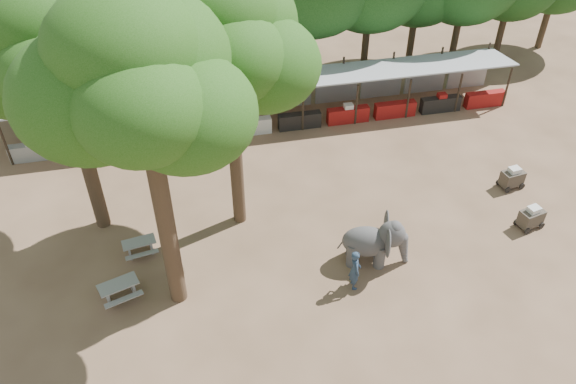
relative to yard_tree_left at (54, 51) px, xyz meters
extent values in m
plane|color=brown|center=(9.13, -7.19, -8.20)|extent=(100.00, 100.00, 0.00)
cube|color=#96989E|center=(9.13, 6.81, -5.70)|extent=(28.00, 2.99, 0.39)
cylinder|color=#2D2319|center=(-3.47, 5.46, -7.00)|extent=(0.12, 0.12, 2.40)
cylinder|color=#2D2319|center=(-3.47, 8.16, -6.80)|extent=(0.12, 0.12, 2.80)
cube|color=gray|center=(-3.47, 5.71, -7.75)|extent=(2.38, 0.50, 0.90)
cube|color=gray|center=(-3.47, 8.11, -7.20)|extent=(2.52, 0.12, 2.00)
cylinder|color=#2D2319|center=(-0.67, 5.46, -7.00)|extent=(0.12, 0.12, 2.40)
cylinder|color=#2D2319|center=(-0.67, 8.16, -6.80)|extent=(0.12, 0.12, 2.80)
cube|color=silver|center=(-0.67, 5.71, -7.75)|extent=(2.38, 0.50, 0.90)
cube|color=gray|center=(-0.67, 8.11, -7.20)|extent=(2.52, 0.12, 2.00)
cylinder|color=#2D2319|center=(2.13, 5.46, -7.00)|extent=(0.12, 0.12, 2.40)
cylinder|color=#2D2319|center=(2.13, 8.16, -6.80)|extent=(0.12, 0.12, 2.80)
cube|color=black|center=(2.13, 5.71, -7.75)|extent=(2.38, 0.50, 0.90)
cube|color=gray|center=(2.13, 8.11, -7.20)|extent=(2.52, 0.12, 2.00)
cylinder|color=#2D2319|center=(4.93, 5.46, -7.00)|extent=(0.12, 0.12, 2.40)
cylinder|color=#2D2319|center=(4.93, 8.16, -6.80)|extent=(0.12, 0.12, 2.80)
cube|color=silver|center=(4.93, 5.71, -7.75)|extent=(2.38, 0.50, 0.90)
cube|color=gray|center=(4.93, 8.11, -7.20)|extent=(2.52, 0.12, 2.00)
cylinder|color=#2D2319|center=(7.73, 5.46, -7.00)|extent=(0.12, 0.12, 2.40)
cylinder|color=#2D2319|center=(7.73, 8.16, -6.80)|extent=(0.12, 0.12, 2.80)
cube|color=silver|center=(7.73, 5.71, -7.75)|extent=(2.38, 0.50, 0.90)
cube|color=gray|center=(7.73, 8.11, -7.20)|extent=(2.52, 0.12, 2.00)
cylinder|color=#2D2319|center=(10.53, 5.46, -7.00)|extent=(0.12, 0.12, 2.40)
cylinder|color=#2D2319|center=(10.53, 8.16, -6.80)|extent=(0.12, 0.12, 2.80)
cube|color=black|center=(10.53, 5.71, -7.75)|extent=(2.38, 0.50, 0.90)
cube|color=gray|center=(10.53, 8.11, -7.20)|extent=(2.52, 0.12, 2.00)
cylinder|color=#2D2319|center=(13.33, 5.46, -7.00)|extent=(0.12, 0.12, 2.40)
cylinder|color=#2D2319|center=(13.33, 8.16, -6.80)|extent=(0.12, 0.12, 2.80)
cube|color=maroon|center=(13.33, 5.71, -7.75)|extent=(2.38, 0.50, 0.90)
cube|color=gray|center=(13.33, 8.11, -7.20)|extent=(2.52, 0.12, 2.00)
cylinder|color=#2D2319|center=(16.13, 5.46, -7.00)|extent=(0.12, 0.12, 2.40)
cylinder|color=#2D2319|center=(16.13, 8.16, -6.80)|extent=(0.12, 0.12, 2.80)
cube|color=maroon|center=(16.13, 5.71, -7.75)|extent=(2.38, 0.50, 0.90)
cube|color=gray|center=(16.13, 8.11, -7.20)|extent=(2.52, 0.12, 2.00)
cylinder|color=#2D2319|center=(18.93, 5.46, -7.00)|extent=(0.12, 0.12, 2.40)
cylinder|color=#2D2319|center=(18.93, 8.16, -6.80)|extent=(0.12, 0.12, 2.80)
cube|color=black|center=(18.93, 5.71, -7.75)|extent=(2.38, 0.50, 0.90)
cube|color=gray|center=(18.93, 8.11, -7.20)|extent=(2.52, 0.12, 2.00)
cylinder|color=#2D2319|center=(21.73, 5.46, -7.00)|extent=(0.12, 0.12, 2.40)
cylinder|color=#2D2319|center=(21.73, 8.16, -6.80)|extent=(0.12, 0.12, 2.80)
cube|color=maroon|center=(21.73, 5.71, -7.75)|extent=(2.38, 0.50, 0.90)
cube|color=gray|center=(21.73, 8.11, -7.20)|extent=(2.52, 0.12, 2.00)
cylinder|color=#332316|center=(0.13, -0.19, -3.60)|extent=(0.60, 0.60, 9.20)
cone|color=#332316|center=(0.13, -0.19, 1.00)|extent=(0.57, 0.57, 2.88)
ellipsoid|color=#18490D|center=(-1.27, 0.11, -0.38)|extent=(4.80, 4.80, 3.94)
ellipsoid|color=#18490D|center=(1.33, -0.79, -0.78)|extent=(4.20, 4.20, 3.44)
ellipsoid|color=#18490D|center=(0.33, 0.91, 0.22)|extent=(5.20, 5.20, 4.26)
ellipsoid|color=#18490D|center=(0.13, -1.49, -0.08)|extent=(3.80, 3.80, 3.12)
ellipsoid|color=#18490D|center=(-0.17, 0.01, 1.02)|extent=(4.40, 4.40, 3.61)
cylinder|color=#332316|center=(3.13, -5.19, -3.00)|extent=(0.64, 0.64, 10.40)
cone|color=#332316|center=(3.13, -5.19, 2.20)|extent=(0.61, 0.61, 3.25)
ellipsoid|color=#18490D|center=(1.73, -4.89, 0.64)|extent=(4.80, 4.80, 3.94)
ellipsoid|color=#18490D|center=(4.33, -5.79, 0.24)|extent=(4.20, 4.20, 3.44)
ellipsoid|color=#18490D|center=(3.33, -4.09, 1.24)|extent=(5.20, 5.20, 4.26)
ellipsoid|color=#18490D|center=(3.13, -6.49, 0.94)|extent=(3.80, 3.80, 3.12)
ellipsoid|color=#18490D|center=(2.83, -4.99, 2.04)|extent=(4.40, 4.40, 3.61)
cylinder|color=#332316|center=(6.13, -1.19, -3.40)|extent=(0.56, 0.56, 9.60)
cone|color=#332316|center=(6.13, -1.19, 1.40)|extent=(0.53, 0.53, 3.00)
ellipsoid|color=#18490D|center=(4.73, -0.89, -0.04)|extent=(4.80, 4.80, 3.94)
ellipsoid|color=#18490D|center=(7.33, -1.79, -0.44)|extent=(4.20, 4.20, 3.44)
ellipsoid|color=#18490D|center=(6.33, -0.09, 0.56)|extent=(5.20, 5.20, 4.26)
ellipsoid|color=#18490D|center=(6.13, -2.49, 0.26)|extent=(3.80, 3.80, 3.12)
ellipsoid|color=#18490D|center=(5.83, -0.99, 1.36)|extent=(4.40, 4.40, 3.61)
cylinder|color=#332316|center=(-4.20, 11.81, -6.33)|extent=(0.44, 0.44, 3.74)
ellipsoid|color=#0E380E|center=(-4.20, 11.81, -2.68)|extent=(6.46, 5.95, 5.61)
cylinder|color=#332316|center=(-0.87, 11.81, -6.33)|extent=(0.44, 0.44, 3.74)
ellipsoid|color=#0E380E|center=(-0.87, 11.81, -2.68)|extent=(6.46, 5.95, 5.61)
cylinder|color=#332316|center=(2.47, 11.81, -6.33)|extent=(0.44, 0.44, 3.74)
ellipsoid|color=#0E380E|center=(2.47, 11.81, -2.68)|extent=(6.46, 5.95, 5.61)
cylinder|color=#332316|center=(5.80, 11.81, -6.33)|extent=(0.44, 0.44, 3.74)
cylinder|color=#332316|center=(9.13, 11.81, -6.33)|extent=(0.44, 0.44, 3.74)
cylinder|color=#332316|center=(12.47, 11.81, -6.33)|extent=(0.44, 0.44, 3.74)
cylinder|color=#332316|center=(15.80, 11.81, -6.33)|extent=(0.44, 0.44, 3.74)
cylinder|color=#332316|center=(19.13, 11.81, -6.33)|extent=(0.44, 0.44, 3.74)
cylinder|color=#332316|center=(22.47, 11.81, -6.33)|extent=(0.44, 0.44, 3.74)
cylinder|color=#332316|center=(25.80, 11.81, -6.33)|extent=(0.44, 0.44, 3.74)
cylinder|color=#332316|center=(29.13, 11.81, -6.33)|extent=(0.44, 0.44, 3.74)
ellipsoid|color=#3E3C3C|center=(10.82, -4.85, -7.15)|extent=(2.26, 1.70, 1.30)
cylinder|color=#3E3C3C|center=(10.20, -4.99, -7.65)|extent=(0.58, 0.58, 1.10)
cylinder|color=#3E3C3C|center=(10.37, -4.40, -7.65)|extent=(0.58, 0.58, 1.10)
cylinder|color=#3E3C3C|center=(11.26, -5.31, -7.65)|extent=(0.58, 0.58, 1.10)
cylinder|color=#3E3C3C|center=(11.43, -4.71, -7.65)|extent=(0.58, 0.58, 1.10)
ellipsoid|color=#3E3C3C|center=(11.73, -5.13, -6.68)|extent=(1.32, 1.18, 1.21)
ellipsoid|color=#3E3C3C|center=(11.38, -5.64, -6.65)|extent=(0.46, 1.00, 1.24)
ellipsoid|color=#3E3C3C|center=(11.72, -4.51, -6.65)|extent=(0.46, 1.00, 1.24)
cone|color=#3E3C3C|center=(12.29, -5.29, -7.52)|extent=(0.62, 0.62, 1.36)
imported|color=#26384C|center=(9.92, -6.12, -7.27)|extent=(0.50, 0.70, 1.85)
cube|color=gray|center=(0.94, -4.72, -7.49)|extent=(1.62, 1.11, 0.06)
cube|color=gray|center=(0.47, -4.88, -7.86)|extent=(0.28, 0.59, 0.69)
cube|color=gray|center=(1.41, -4.57, -7.86)|extent=(0.28, 0.59, 0.69)
cube|color=gray|center=(1.11, -5.24, -7.79)|extent=(1.48, 0.69, 0.05)
cube|color=gray|center=(0.77, -4.21, -7.79)|extent=(1.48, 0.69, 0.05)
cube|color=gray|center=(1.73, -2.44, -7.55)|extent=(1.44, 0.85, 0.05)
cube|color=gray|center=(1.28, -2.52, -7.88)|extent=(0.18, 0.55, 0.63)
cube|color=gray|center=(2.17, -2.37, -7.88)|extent=(0.18, 0.55, 0.63)
cube|color=gray|center=(1.81, -2.93, -7.82)|extent=(1.37, 0.45, 0.05)
cube|color=gray|center=(1.65, -1.96, -7.82)|extent=(1.37, 0.45, 0.05)
cube|color=#362E25|center=(18.59, -4.46, -7.68)|extent=(1.15, 0.84, 0.73)
cylinder|color=black|center=(18.26, -4.88, -8.05)|extent=(0.32, 0.13, 0.31)
cylinder|color=black|center=(19.07, -4.70, -8.05)|extent=(0.32, 0.13, 0.31)
cylinder|color=black|center=(18.11, -4.21, -8.05)|extent=(0.32, 0.13, 0.31)
cylinder|color=black|center=(18.92, -4.03, -8.05)|extent=(0.32, 0.13, 0.31)
cube|color=silver|center=(18.59, -4.46, -7.22)|extent=(0.60, 0.52, 0.26)
cube|color=#362E25|center=(19.26, -1.67, -7.68)|extent=(1.12, 0.77, 0.73)
cylinder|color=black|center=(18.90, -2.07, -8.04)|extent=(0.32, 0.11, 0.31)
cylinder|color=black|center=(19.73, -1.95, -8.04)|extent=(0.32, 0.11, 0.31)
cylinder|color=black|center=(18.80, -1.39, -8.04)|extent=(0.32, 0.11, 0.31)
cylinder|color=black|center=(19.63, -1.27, -8.04)|extent=(0.32, 0.11, 0.31)
cube|color=silver|center=(19.26, -1.67, -7.21)|extent=(0.58, 0.49, 0.26)
camera|label=1|loc=(4.15, -20.21, 8.65)|focal=35.00mm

